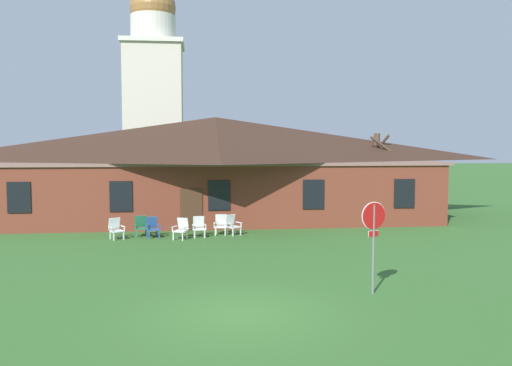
% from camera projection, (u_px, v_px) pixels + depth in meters
% --- Properties ---
extents(ground_plane, '(200.00, 200.00, 0.00)m').
position_uv_depth(ground_plane, '(241.00, 314.00, 13.69)').
color(ground_plane, '#336028').
extents(brick_building, '(24.93, 10.40, 5.88)m').
position_uv_depth(brick_building, '(216.00, 166.00, 31.72)').
color(brick_building, brown).
rests_on(brick_building, ground).
extents(dome_tower, '(5.18, 5.18, 18.69)m').
position_uv_depth(dome_tower, '(154.00, 95.00, 46.23)').
color(dome_tower, beige).
rests_on(dome_tower, ground).
extents(stop_sign, '(0.78, 0.26, 2.68)m').
position_uv_depth(stop_sign, '(374.00, 229.00, 15.42)').
color(stop_sign, slate).
rests_on(stop_sign, ground).
extents(lawn_chair_by_porch, '(0.82, 0.86, 0.96)m').
position_uv_depth(lawn_chair_by_porch, '(116.00, 228.00, 24.44)').
color(lawn_chair_by_porch, white).
rests_on(lawn_chair_by_porch, ground).
extents(lawn_chair_near_door, '(0.73, 0.77, 0.96)m').
position_uv_depth(lawn_chair_near_door, '(141.00, 226.00, 25.18)').
color(lawn_chair_near_door, '#28704C').
rests_on(lawn_chair_near_door, ground).
extents(lawn_chair_left_end, '(0.75, 0.80, 0.96)m').
position_uv_depth(lawn_chair_left_end, '(152.00, 227.00, 24.86)').
color(lawn_chair_left_end, '#2D5693').
rests_on(lawn_chair_left_end, ground).
extents(lawn_chair_middle, '(0.80, 0.84, 0.96)m').
position_uv_depth(lawn_chair_middle, '(181.00, 228.00, 24.45)').
color(lawn_chair_middle, white).
rests_on(lawn_chair_middle, ground).
extents(lawn_chair_right_end, '(0.68, 0.71, 0.96)m').
position_uv_depth(lawn_chair_right_end, '(199.00, 226.00, 25.00)').
color(lawn_chair_right_end, white).
rests_on(lawn_chair_right_end, ground).
extents(lawn_chair_far_side, '(0.68, 0.71, 0.96)m').
position_uv_depth(lawn_chair_far_side, '(221.00, 224.00, 25.67)').
color(lawn_chair_far_side, silver).
rests_on(lawn_chair_far_side, ground).
extents(lawn_chair_under_eave, '(0.84, 0.87, 0.96)m').
position_uv_depth(lawn_chair_under_eave, '(232.00, 224.00, 25.61)').
color(lawn_chair_under_eave, white).
rests_on(lawn_chair_under_eave, ground).
extents(bare_tree_beside_building, '(1.86, 1.88, 4.94)m').
position_uv_depth(bare_tree_beside_building, '(377.00, 170.00, 32.06)').
color(bare_tree_beside_building, brown).
rests_on(bare_tree_beside_building, ground).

